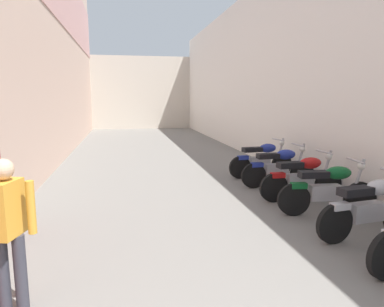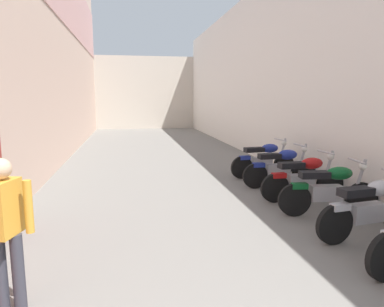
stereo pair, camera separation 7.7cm
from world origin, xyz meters
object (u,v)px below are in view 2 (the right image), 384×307
at_px(motorcycle_fifth, 329,189).
at_px(motorcycle_seventh, 280,166).
at_px(pedestrian_mid_alley, 5,225).
at_px(motorcycle_eighth, 264,159).
at_px(motorcycle_fourth, 370,207).
at_px(motorcycle_sixth, 304,177).

relative_size(motorcycle_fifth, motorcycle_seventh, 1.00).
bearing_deg(motorcycle_seventh, pedestrian_mid_alley, -138.20).
relative_size(motorcycle_fifth, motorcycle_eighth, 1.00).
height_order(motorcycle_seventh, pedestrian_mid_alley, pedestrian_mid_alley).
distance_m(motorcycle_fifth, pedestrian_mid_alley, 5.21).
height_order(motorcycle_fourth, pedestrian_mid_alley, pedestrian_mid_alley).
xyz_separation_m(motorcycle_seventh, pedestrian_mid_alley, (-4.73, -4.23, 0.42)).
bearing_deg(motorcycle_eighth, motorcycle_seventh, -90.00).
relative_size(motorcycle_fourth, motorcycle_fifth, 1.00).
bearing_deg(pedestrian_mid_alley, motorcycle_seventh, 41.80).
bearing_deg(motorcycle_sixth, motorcycle_fifth, -90.00).
bearing_deg(pedestrian_mid_alley, motorcycle_fourth, 12.43).
relative_size(motorcycle_sixth, pedestrian_mid_alley, 1.18).
height_order(motorcycle_fifth, motorcycle_seventh, same).
bearing_deg(motorcycle_eighth, pedestrian_mid_alley, -131.79).
height_order(motorcycle_fourth, motorcycle_fifth, same).
bearing_deg(motorcycle_sixth, motorcycle_seventh, 90.00).
bearing_deg(motorcycle_seventh, motorcycle_fourth, -90.00).
xyz_separation_m(motorcycle_fifth, motorcycle_eighth, (-0.00, 3.15, 0.00)).
bearing_deg(motorcycle_sixth, motorcycle_eighth, 90.00).
distance_m(motorcycle_fourth, motorcycle_eighth, 4.25).
xyz_separation_m(motorcycle_sixth, motorcycle_eighth, (-0.00, 2.19, 0.00)).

